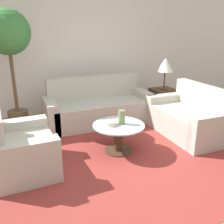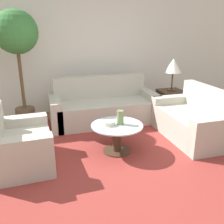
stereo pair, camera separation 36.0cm
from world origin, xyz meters
name	(u,v)px [view 2 (the right image)]	position (x,y,z in m)	size (l,w,h in m)	color
ground_plane	(134,176)	(0.00, 0.00, 0.00)	(14.00, 14.00, 0.00)	brown
wall_back	(86,51)	(0.00, 2.98, 1.30)	(10.00, 0.06, 2.60)	white
rug	(117,151)	(0.00, 0.71, 0.00)	(3.70, 3.48, 0.01)	maroon
sofa_main	(103,107)	(0.13, 2.03, 0.28)	(2.07, 0.84, 0.88)	#B2AD9E
armchair	(17,147)	(-1.41, 0.69, 0.28)	(0.81, 1.03, 0.84)	#B2AD9E
loveseat	(194,121)	(1.42, 0.86, 0.28)	(0.80, 1.46, 0.86)	#B2AD9E
coffee_table	(117,134)	(0.00, 0.71, 0.28)	(0.77, 0.77, 0.43)	#422D1E
side_table	(170,104)	(1.53, 1.87, 0.29)	(0.47, 0.47, 0.57)	#422D1E
table_lamp	(173,66)	(1.53, 1.87, 1.06)	(0.33, 0.33, 0.65)	#422D1E
potted_plant	(17,40)	(-1.35, 2.28, 1.57)	(0.76, 0.76, 2.10)	brown
vase	(120,117)	(0.05, 0.72, 0.54)	(0.10, 0.10, 0.21)	#6B7A4C
bowl	(109,123)	(-0.12, 0.73, 0.46)	(0.17, 0.17, 0.06)	beige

